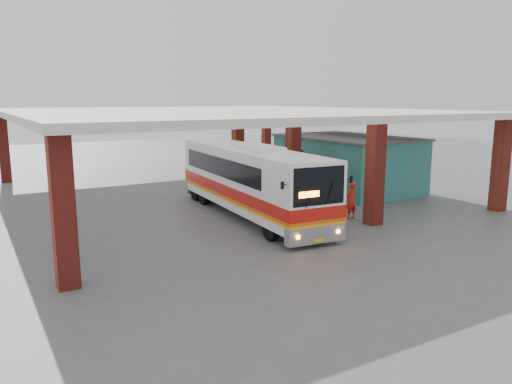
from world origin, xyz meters
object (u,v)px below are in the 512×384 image
object	(u,v)px
red_chair	(268,176)
motorcycle	(322,188)
coach_bus	(250,181)
pedestrian	(351,200)

from	to	relation	value
red_chair	motorcycle	bearing A→B (deg)	-77.24
coach_bus	motorcycle	distance (m)	5.68
motorcycle	coach_bus	bearing A→B (deg)	85.51
motorcycle	pedestrian	bearing A→B (deg)	136.46
coach_bus	red_chair	xyz separation A→B (m)	(5.74, 7.69, -1.27)
motorcycle	red_chair	xyz separation A→B (m)	(0.40, 6.09, -0.21)
coach_bus	pedestrian	size ratio (longest dim) A/B	6.90
coach_bus	red_chair	bearing A→B (deg)	57.63
coach_bus	red_chair	distance (m)	9.69
coach_bus	red_chair	world-z (taller)	coach_bus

